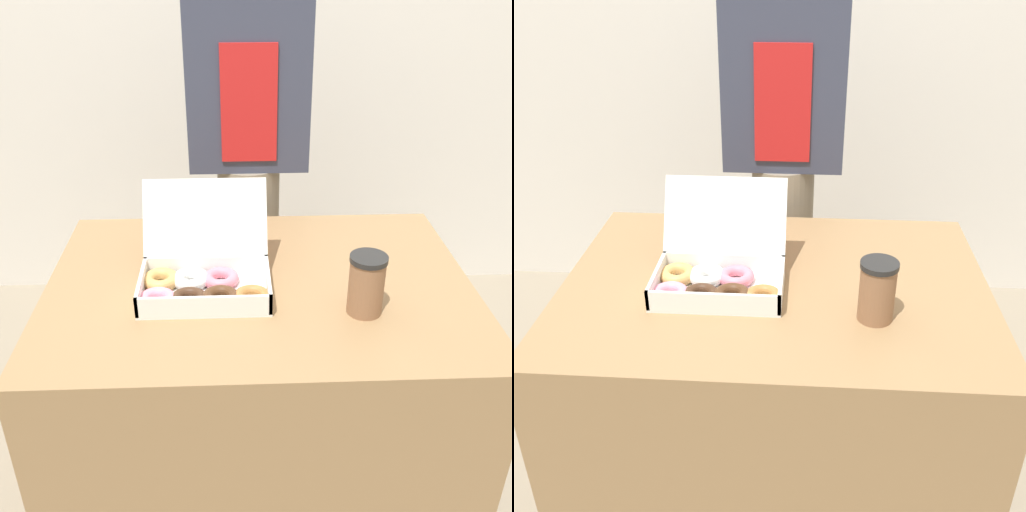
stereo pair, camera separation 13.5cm
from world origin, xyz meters
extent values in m
plane|color=gray|center=(0.00, 0.00, 0.00)|extent=(14.00, 14.00, 0.00)
cube|color=#99754C|center=(0.00, 0.00, 0.36)|extent=(1.04, 0.76, 0.72)
cube|color=white|center=(-0.13, -0.06, 0.72)|extent=(0.30, 0.19, 0.01)
cube|color=white|center=(-0.28, -0.06, 0.75)|extent=(0.01, 0.19, 0.05)
cube|color=white|center=(0.02, -0.06, 0.75)|extent=(0.01, 0.19, 0.05)
cube|color=white|center=(-0.13, -0.15, 0.75)|extent=(0.30, 0.01, 0.05)
cube|color=white|center=(-0.13, 0.03, 0.75)|extent=(0.30, 0.01, 0.05)
cube|color=white|center=(-0.13, 0.08, 0.86)|extent=(0.30, 0.10, 0.17)
torus|color=pink|center=(-0.24, -0.10, 0.74)|extent=(0.12, 0.12, 0.03)
torus|color=tan|center=(-0.24, -0.02, 0.74)|extent=(0.13, 0.13, 0.03)
torus|color=#422819|center=(-0.17, -0.10, 0.74)|extent=(0.11, 0.11, 0.03)
torus|color=white|center=(-0.17, -0.02, 0.74)|extent=(0.12, 0.12, 0.03)
torus|color=#4C2D19|center=(-0.09, -0.10, 0.74)|extent=(0.10, 0.10, 0.03)
torus|color=pink|center=(-0.09, -0.02, 0.74)|extent=(0.12, 0.12, 0.03)
torus|color=#A87038|center=(-0.02, -0.10, 0.74)|extent=(0.11, 0.11, 0.03)
cylinder|color=#8C6042|center=(0.23, -0.14, 0.79)|extent=(0.08, 0.08, 0.13)
cylinder|color=black|center=(0.23, -0.14, 0.86)|extent=(0.08, 0.08, 0.01)
cylinder|color=gray|center=(-0.01, 0.56, 0.41)|extent=(0.20, 0.20, 0.82)
cube|color=#383D51|center=(-0.01, 0.56, 1.09)|extent=(0.37, 0.16, 0.54)
cube|color=red|center=(-0.01, 0.47, 1.04)|extent=(0.16, 0.01, 0.34)
camera|label=1|loc=(-0.06, -1.26, 1.48)|focal=42.00mm
camera|label=2|loc=(0.07, -1.26, 1.48)|focal=42.00mm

